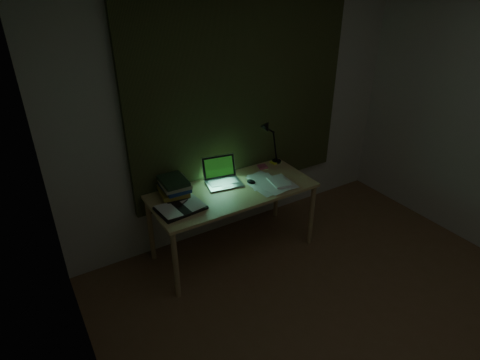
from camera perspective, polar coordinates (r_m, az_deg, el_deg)
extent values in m
cube|color=brown|center=(3.23, 20.37, -22.61)|extent=(3.50, 4.00, 0.00)
cube|color=beige|center=(3.77, 0.02, 10.20)|extent=(3.50, 0.00, 2.50)
cube|color=beige|center=(1.59, -17.98, -21.19)|extent=(0.00, 4.00, 2.50)
cube|color=#31341A|center=(3.68, 0.35, 12.99)|extent=(2.20, 0.06, 2.00)
ellipsoid|color=black|center=(3.64, 1.59, -0.24)|extent=(0.08, 0.10, 0.03)
cube|color=#FCFF35|center=(4.03, 4.91, 2.53)|extent=(0.08, 0.08, 0.01)
cube|color=#C44C68|center=(3.93, 3.22, 1.91)|extent=(0.10, 0.10, 0.02)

